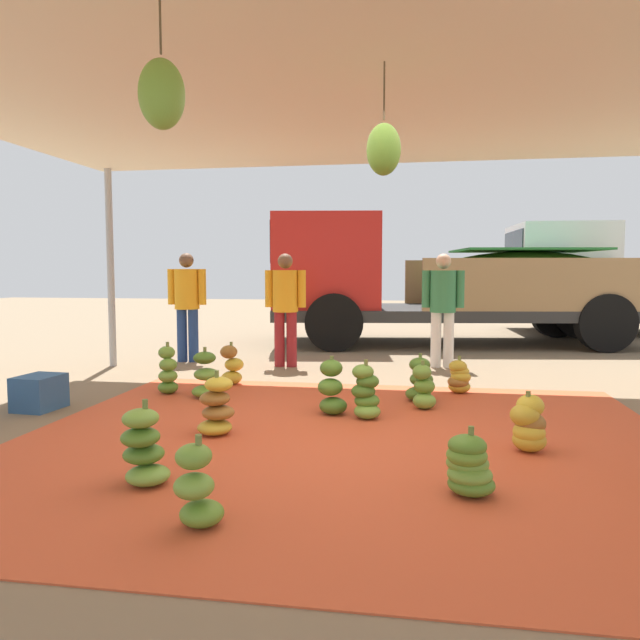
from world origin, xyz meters
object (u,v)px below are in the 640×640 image
object	(u,v)px
banana_bunch_3	(144,449)
worker_2	(187,299)
banana_bunch_1	(366,393)
banana_bunch_6	(168,372)
cargo_truck_main	(441,280)
banana_bunch_7	(469,466)
worker_0	(443,301)
banana_bunch_8	(529,425)
banana_bunch_12	(424,388)
banana_bunch_2	(332,389)
banana_bunch_5	(420,381)
worker_1	(285,301)
banana_bunch_0	(217,408)
banana_bunch_4	(232,366)
banana_bunch_11	(459,378)
banana_bunch_13	(205,377)
crate_0	(39,392)
banana_bunch_9	(197,489)

from	to	relation	value
banana_bunch_3	worker_2	distance (m)	5.41
worker_2	banana_bunch_1	bearing A→B (deg)	-46.03
banana_bunch_6	cargo_truck_main	bearing A→B (deg)	59.07
banana_bunch_7	worker_0	bearing A→B (deg)	89.73
banana_bunch_8	worker_0	world-z (taller)	worker_0
banana_bunch_12	banana_bunch_2	bearing A→B (deg)	-156.90
banana_bunch_5	worker_1	distance (m)	2.91
banana_bunch_1	banana_bunch_0	bearing A→B (deg)	-147.66
banana_bunch_4	banana_bunch_1	bearing A→B (deg)	-38.47
banana_bunch_11	worker_1	world-z (taller)	worker_1
worker_2	banana_bunch_6	bearing A→B (deg)	-73.36
banana_bunch_1	banana_bunch_8	bearing A→B (deg)	-32.23
banana_bunch_13	cargo_truck_main	size ratio (longest dim) A/B	0.08
banana_bunch_0	banana_bunch_12	bearing A→B (deg)	35.49
crate_0	banana_bunch_6	bearing A→B (deg)	42.05
worker_0	banana_bunch_3	bearing A→B (deg)	-112.07
worker_0	banana_bunch_7	bearing A→B (deg)	-90.27
banana_bunch_1	banana_bunch_4	world-z (taller)	banana_bunch_1
banana_bunch_3	worker_0	world-z (taller)	worker_0
banana_bunch_12	cargo_truck_main	world-z (taller)	cargo_truck_main
banana_bunch_6	worker_1	bearing A→B (deg)	67.96
banana_bunch_4	worker_1	xyz separation A→B (m)	(0.34, 1.49, 0.72)
cargo_truck_main	crate_0	size ratio (longest dim) A/B	15.85
banana_bunch_8	cargo_truck_main	xyz separation A→B (m)	(-0.44, 6.86, 0.99)
banana_bunch_4	banana_bunch_2	bearing A→B (deg)	-42.30
crate_0	banana_bunch_11	bearing A→B (deg)	19.08
banana_bunch_7	banana_bunch_2	bearing A→B (deg)	120.58
banana_bunch_5	worker_2	size ratio (longest dim) A/B	0.31
banana_bunch_2	cargo_truck_main	bearing A→B (deg)	78.32
banana_bunch_7	crate_0	world-z (taller)	banana_bunch_7
banana_bunch_5	worker_0	size ratio (longest dim) A/B	0.31
banana_bunch_3	banana_bunch_6	xyz separation A→B (m)	(-1.02, 2.71, 0.02)
worker_1	banana_bunch_8	bearing A→B (deg)	-53.64
banana_bunch_1	banana_bunch_8	distance (m)	1.56
banana_bunch_2	banana_bunch_11	world-z (taller)	banana_bunch_2
banana_bunch_7	banana_bunch_9	bearing A→B (deg)	-154.09
banana_bunch_1	banana_bunch_5	distance (m)	0.96
banana_bunch_3	cargo_truck_main	world-z (taller)	cargo_truck_main
crate_0	banana_bunch_5	bearing A→B (deg)	14.35
worker_1	banana_bunch_5	bearing A→B (deg)	-47.21
banana_bunch_4	banana_bunch_8	distance (m)	3.79
banana_bunch_4	banana_bunch_12	xyz separation A→B (m)	(2.29, -0.91, -0.02)
banana_bunch_3	worker_0	distance (m)	5.61
banana_bunch_4	banana_bunch_5	world-z (taller)	banana_bunch_4
banana_bunch_3	banana_bunch_12	world-z (taller)	banana_bunch_3
banana_bunch_4	banana_bunch_8	world-z (taller)	banana_bunch_4
banana_bunch_6	banana_bunch_13	world-z (taller)	banana_bunch_6
worker_0	worker_2	distance (m)	3.81
banana_bunch_2	banana_bunch_12	world-z (taller)	banana_bunch_2
banana_bunch_12	worker_2	size ratio (longest dim) A/B	0.29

